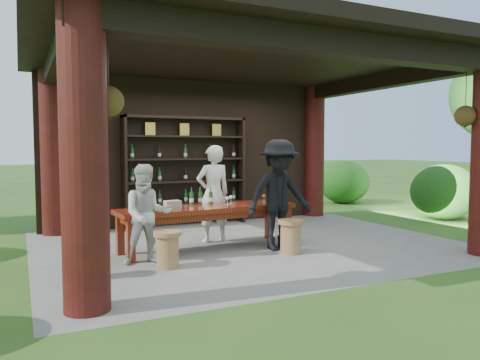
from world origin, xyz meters
name	(u,v)px	position (x,y,z in m)	size (l,w,h in m)	color
ground	(249,244)	(0.00, 0.00, 0.00)	(90.00, 90.00, 0.00)	#2D5119
pavilion	(239,128)	(-0.01, 0.43, 2.13)	(7.50, 6.00, 3.60)	slate
wine_shelf	(185,171)	(-0.39, 2.45, 1.23)	(2.79, 0.42, 2.46)	black
tasting_table	(208,213)	(-0.84, -0.07, 0.63)	(3.20, 1.03, 0.75)	#571C0C
stool_near_left	(168,249)	(-1.84, -1.02, 0.29)	(0.41, 0.41, 0.54)	#94643B
stool_near_right	(291,236)	(0.28, -0.98, 0.30)	(0.43, 0.43, 0.56)	#94643B
stool_far_left	(91,260)	(-2.93, -1.11, 0.26)	(0.37, 0.37, 0.48)	#94643B
host	(213,194)	(-0.51, 0.48, 0.90)	(0.66, 0.43, 1.81)	silver
guest_woman	(147,214)	(-2.05, -0.66, 0.76)	(0.74, 0.57, 1.52)	beige
guest_man	(279,195)	(0.26, -0.63, 0.95)	(1.23, 0.71, 1.90)	black
table_bottles	(201,196)	(-0.85, 0.25, 0.90)	(0.43, 0.12, 0.31)	#194C1E
table_glasses	(245,199)	(-0.09, 0.02, 0.82)	(0.83, 0.22, 0.15)	silver
napkin_basket	(173,205)	(-1.50, -0.17, 0.82)	(0.26, 0.18, 0.14)	#BF6672
shrubs	(301,205)	(1.57, 0.71, 0.55)	(13.67, 8.56, 1.36)	#194C14
trees	(369,81)	(3.98, 1.47, 3.37)	(21.82, 10.04, 4.80)	#3F2819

